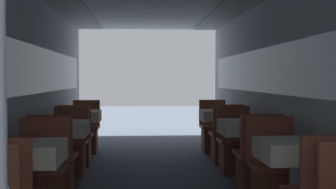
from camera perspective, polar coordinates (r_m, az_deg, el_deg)
wall_left at (r=5.07m, az=-18.21°, el=0.80°), size 0.05×10.10×2.28m
wall_right at (r=5.18m, az=15.14°, el=0.85°), size 0.05×10.10×2.28m
support_pole_left_0 at (r=2.01m, az=-19.83°, el=-1.67°), size 0.05×0.05×2.28m
dining_table_left_1 at (r=3.90m, az=-17.10°, el=-7.50°), size 0.59×0.59×0.76m
chair_left_far_1 at (r=4.51m, az=-15.34°, el=-10.66°), size 0.46×0.46×0.89m
dining_table_left_2 at (r=5.67m, az=-12.79°, el=-4.53°), size 0.59×0.59×0.76m
chair_left_near_2 at (r=5.17m, az=-13.79°, el=-9.04°), size 0.46×0.46×0.89m
chair_left_far_2 at (r=6.27m, az=-11.93°, el=-7.08°), size 0.46×0.46×0.89m
dining_table_left_3 at (r=7.46m, az=-10.56°, el=-2.96°), size 0.59×0.59×0.76m
chair_left_near_3 at (r=6.94m, az=-11.11°, el=-6.20°), size 0.46×0.46×0.89m
chair_left_far_3 at (r=8.05m, az=-10.05°, el=-5.06°), size 0.46×0.46×0.89m
dining_table_right_1 at (r=4.01m, az=15.33°, el=-7.23°), size 0.59×0.59×0.76m
chair_right_far_1 at (r=4.60m, az=12.96°, el=-10.39°), size 0.46×0.46×0.89m
dining_table_right_2 at (r=5.74m, az=9.43°, el=-4.42°), size 0.59×0.59×0.76m
chair_right_near_2 at (r=5.25m, az=10.82°, el=-8.85°), size 0.46×0.46×0.89m
chair_right_far_2 at (r=6.34m, az=8.25°, el=-6.96°), size 0.46×0.46×0.89m
dining_table_right_3 at (r=7.51m, az=6.31°, el=-2.90°), size 0.59×0.59×0.76m
chair_right_near_3 at (r=7.00m, az=7.10°, el=-6.11°), size 0.46×0.46×0.89m
chair_right_far_3 at (r=8.11m, az=5.61°, el=-5.00°), size 0.46×0.46×0.89m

